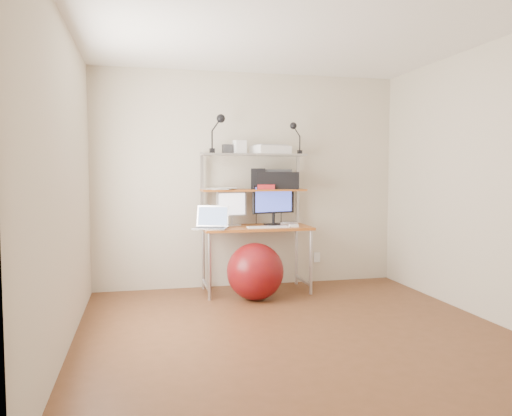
{
  "coord_description": "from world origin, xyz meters",
  "views": [
    {
      "loc": [
        -1.25,
        -3.96,
        1.33
      ],
      "look_at": [
        -0.07,
        1.15,
        0.97
      ],
      "focal_mm": 35.0,
      "sensor_mm": 36.0,
      "label": 1
    }
  ],
  "objects_px": {
    "monitor_silver": "(232,207)",
    "monitor_black": "(274,201)",
    "laptop": "(212,224)",
    "printer": "(277,180)",
    "exercise_ball": "(255,271)"
  },
  "relations": [
    {
      "from": "monitor_black",
      "to": "monitor_silver",
      "type": "bearing_deg",
      "value": 162.88
    },
    {
      "from": "printer",
      "to": "exercise_ball",
      "type": "relative_size",
      "value": 0.87
    },
    {
      "from": "monitor_silver",
      "to": "exercise_ball",
      "type": "relative_size",
      "value": 0.68
    },
    {
      "from": "monitor_silver",
      "to": "laptop",
      "type": "distance_m",
      "value": 0.39
    },
    {
      "from": "monitor_silver",
      "to": "laptop",
      "type": "bearing_deg",
      "value": -155.61
    },
    {
      "from": "monitor_silver",
      "to": "printer",
      "type": "height_order",
      "value": "printer"
    },
    {
      "from": "monitor_black",
      "to": "laptop",
      "type": "relative_size",
      "value": 1.25
    },
    {
      "from": "laptop",
      "to": "monitor_black",
      "type": "bearing_deg",
      "value": 38.38
    },
    {
      "from": "monitor_silver",
      "to": "monitor_black",
      "type": "height_order",
      "value": "monitor_black"
    },
    {
      "from": "printer",
      "to": "exercise_ball",
      "type": "bearing_deg",
      "value": -116.64
    },
    {
      "from": "exercise_ball",
      "to": "monitor_silver",
      "type": "bearing_deg",
      "value": 108.73
    },
    {
      "from": "monitor_silver",
      "to": "monitor_black",
      "type": "distance_m",
      "value": 0.49
    },
    {
      "from": "monitor_silver",
      "to": "printer",
      "type": "distance_m",
      "value": 0.61
    },
    {
      "from": "laptop",
      "to": "exercise_ball",
      "type": "bearing_deg",
      "value": -8.03
    },
    {
      "from": "monitor_silver",
      "to": "printer",
      "type": "bearing_deg",
      "value": -14.4
    }
  ]
}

